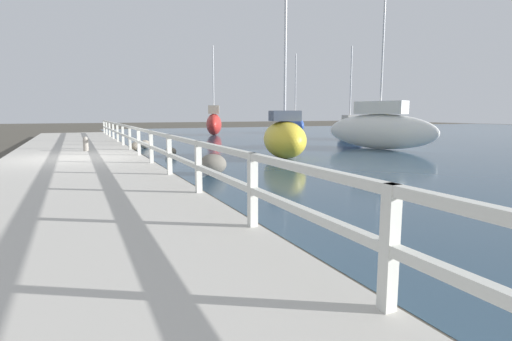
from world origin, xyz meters
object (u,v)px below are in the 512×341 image
object	(u,v)px
sailboat_navy	(349,130)
sailboat_blue	(295,124)
sailboat_yellow	(284,138)
mooring_bollard	(86,144)
sailboat_red	(214,123)
sailboat_white	(379,129)

from	to	relation	value
sailboat_navy	sailboat_blue	size ratio (longest dim) A/B	0.89
sailboat_navy	sailboat_yellow	xyz separation A→B (m)	(-8.77, -7.65, 0.14)
mooring_bollard	sailboat_red	size ratio (longest dim) A/B	0.08
sailboat_navy	sailboat_red	xyz separation A→B (m)	(-6.08, 8.37, 0.30)
sailboat_red	sailboat_white	bearing A→B (deg)	-57.33
sailboat_blue	sailboat_white	distance (m)	14.84
sailboat_white	sailboat_red	bearing A→B (deg)	85.36
sailboat_blue	sailboat_yellow	xyz separation A→B (m)	(-9.67, -15.96, 0.01)
sailboat_blue	sailboat_yellow	distance (m)	18.66
mooring_bollard	sailboat_red	world-z (taller)	sailboat_red
sailboat_navy	sailboat_blue	bearing A→B (deg)	97.96
sailboat_navy	sailboat_white	distance (m)	6.71
sailboat_white	sailboat_yellow	xyz separation A→B (m)	(-5.83, -1.63, -0.19)
sailboat_navy	sailboat_yellow	distance (m)	11.64
sailboat_blue	sailboat_yellow	world-z (taller)	sailboat_blue
sailboat_white	sailboat_yellow	size ratio (longest dim) A/B	1.43
mooring_bollard	sailboat_yellow	world-z (taller)	sailboat_yellow
sailboat_navy	sailboat_yellow	size ratio (longest dim) A/B	1.02
mooring_bollard	sailboat_navy	bearing A→B (deg)	16.26
sailboat_white	sailboat_navy	bearing A→B (deg)	47.01
sailboat_navy	sailboat_red	world-z (taller)	sailboat_red
sailboat_white	sailboat_red	world-z (taller)	sailboat_white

